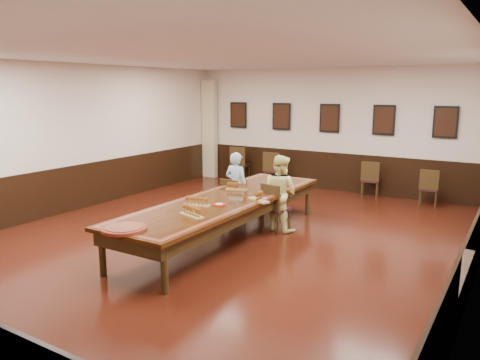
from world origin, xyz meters
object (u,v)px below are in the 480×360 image
Objects in this scene: chair_woman at (276,207)px; carved_platter at (124,229)px; conference_table at (225,206)px; spare_chair_d at (429,187)px; person_woman at (280,193)px; person_man at (236,186)px; spare_chair_a at (240,164)px; chair_man at (234,199)px; spare_chair_b at (274,169)px; spare_chair_c at (371,179)px.

carved_platter is (-0.68, -3.22, 0.31)m from chair_woman.
conference_table is at bearing 86.45° from carved_platter.
chair_woman reaches higher than conference_table.
spare_chair_d is 0.60× the size of person_woman.
person_man is 0.28× the size of conference_table.
person_woman is (3.14, -3.68, 0.21)m from spare_chair_a.
spare_chair_d is 4.54m from person_man.
conference_table is 6.99× the size of carved_platter.
person_man is at bearing -90.00° from chair_man.
spare_chair_b is at bearing -75.44° from person_man.
person_woman is (1.11, -0.22, 0.03)m from person_man.
chair_man is 3.41m from spare_chair_b.
spare_chair_a reaches higher than carved_platter.
spare_chair_c reaches higher than conference_table.
spare_chair_c is at bearing 78.81° from carved_platter.
carved_platter is at bearing 95.73° from spare_chair_b.
conference_table is at bearing 70.34° from chair_woman.
spare_chair_b is at bearing -51.03° from chair_woman.
spare_chair_d reaches higher than conference_table.
person_man is at bearing -5.44° from chair_woman.
person_woman reaches higher than spare_chair_d.
person_woman is (-0.67, -3.63, 0.27)m from spare_chair_c.
chair_man is 1.00× the size of spare_chair_d.
chair_woman reaches higher than chair_man.
conference_table is (0.55, -1.15, 0.17)m from chair_man.
person_woman is 0.29× the size of conference_table.
person_man reaches higher than spare_chair_a.
chair_woman is 1.06× the size of spare_chair_d.
person_woman reaches higher than person_man.
spare_chair_a reaches higher than spare_chair_b.
spare_chair_d is at bearing 162.03° from spare_chair_c.
spare_chair_d is at bearing -110.06° from chair_woman.
carved_platter reaches higher than conference_table.
spare_chair_c is 7.09m from carved_platter.
spare_chair_a is 3.81m from spare_chair_c.
spare_chair_d is 4.03m from person_woman.
chair_man is 0.63× the size of person_man.
carved_platter is at bearing 68.82° from spare_chair_c.
chair_man is at bearing 96.73° from carved_platter.
person_man is at bearing 112.29° from spare_chair_a.
chair_woman is 3.79m from spare_chair_c.
chair_man is at bearing 41.55° from spare_chair_d.
spare_chair_c is (2.59, 0.20, -0.03)m from spare_chair_b.
spare_chair_a reaches higher than spare_chair_c.
chair_woman is at bearing 69.52° from spare_chair_c.
chair_woman is 0.91× the size of spare_chair_a.
person_woman is at bearing 169.26° from person_man.
conference_table is (-0.54, -0.93, 0.15)m from chair_woman.
spare_chair_d is (1.41, -0.20, -0.02)m from spare_chair_c.
chair_woman is 0.66× the size of person_man.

